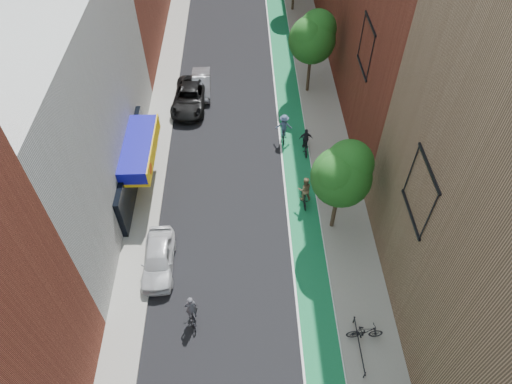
{
  "coord_description": "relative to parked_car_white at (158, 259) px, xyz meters",
  "views": [
    {
      "loc": [
        0.42,
        -7.02,
        22.19
      ],
      "look_at": [
        1.02,
        11.66,
        1.5
      ],
      "focal_mm": 32.0,
      "sensor_mm": 36.0,
      "label": 1
    }
  ],
  "objects": [
    {
      "name": "cyclist_lane_mid",
      "position": [
        9.27,
        9.33,
        -0.02
      ],
      "size": [
        0.93,
        1.78,
        1.94
      ],
      "rotation": [
        0.0,
        0.0,
        3.14
      ],
      "color": "black",
      "rests_on": "ground"
    },
    {
      "name": "cyclist_lead",
      "position": [
        2.1,
        -3.37,
        -0.0
      ],
      "size": [
        0.88,
        1.63,
        2.07
      ],
      "rotation": [
        0.0,
        0.0,
        3.37
      ],
      "color": "black",
      "rests_on": "ground"
    },
    {
      "name": "cyclist_lane_far",
      "position": [
        7.83,
        10.68,
        0.26
      ],
      "size": [
        1.19,
        1.62,
        2.14
      ],
      "rotation": [
        0.0,
        0.0,
        3.09
      ],
      "color": "black",
      "rests_on": "ground"
    },
    {
      "name": "tree_mid",
      "position": [
        10.25,
        16.53,
        4.16
      ],
      "size": [
        3.55,
        3.53,
        6.74
      ],
      "color": "#332619",
      "rests_on": "ground"
    },
    {
      "name": "building_left_white",
      "position": [
        -6.4,
        6.51,
        5.27
      ],
      "size": [
        8.0,
        20.0,
        12.0
      ],
      "primitive_type": "cube",
      "color": "silver",
      "rests_on": "ground"
    },
    {
      "name": "parked_bike_mid",
      "position": [
        10.76,
        -4.69,
        -0.02
      ],
      "size": [
        1.86,
        0.53,
        1.12
      ],
      "primitive_type": "imported",
      "rotation": [
        0.0,
        0.0,
        1.57
      ],
      "color": "black",
      "rests_on": "sidewalk_right"
    },
    {
      "name": "sidewalk_right",
      "position": [
        11.1,
        18.51,
        -0.65
      ],
      "size": [
        3.0,
        68.0,
        0.15
      ],
      "primitive_type": "cube",
      "color": "gray",
      "rests_on": "ground"
    },
    {
      "name": "bike_lane",
      "position": [
        8.6,
        18.51,
        -0.72
      ],
      "size": [
        2.0,
        68.0,
        0.01
      ],
      "primitive_type": "cube",
      "color": "#12682F",
      "rests_on": "ground"
    },
    {
      "name": "parked_car_silver",
      "position": [
        1.6,
        16.83,
        -0.05
      ],
      "size": [
        1.6,
        4.19,
        1.36
      ],
      "primitive_type": "imported",
      "rotation": [
        0.0,
        0.0,
        0.04
      ],
      "color": "gray",
      "rests_on": "ground"
    },
    {
      "name": "sidewalk_left",
      "position": [
        -1.4,
        18.51,
        -0.65
      ],
      "size": [
        2.0,
        68.0,
        0.15
      ],
      "primitive_type": "cube",
      "color": "gray",
      "rests_on": "ground"
    },
    {
      "name": "parked_car_black",
      "position": [
        0.79,
        14.97,
        0.02
      ],
      "size": [
        2.81,
        5.55,
        1.5
      ],
      "primitive_type": "imported",
      "rotation": [
        0.0,
        0.0,
        -0.06
      ],
      "color": "black",
      "rests_on": "ground"
    },
    {
      "name": "cyclist_lane_near",
      "position": [
        8.67,
        4.51,
        0.22
      ],
      "size": [
        0.92,
        1.67,
        2.16
      ],
      "rotation": [
        0.0,
        0.0,
        3.2
      ],
      "color": "black",
      "rests_on": "ground"
    },
    {
      "name": "parked_car_white",
      "position": [
        0.0,
        0.0,
        0.0
      ],
      "size": [
        1.82,
        4.31,
        1.45
      ],
      "primitive_type": "imported",
      "rotation": [
        0.0,
        0.0,
        0.02
      ],
      "color": "silver",
      "rests_on": "ground"
    },
    {
      "name": "tree_near",
      "position": [
        10.25,
        2.53,
        3.93
      ],
      "size": [
        3.4,
        3.36,
        6.42
      ],
      "color": "#332619",
      "rests_on": "ground"
    }
  ]
}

